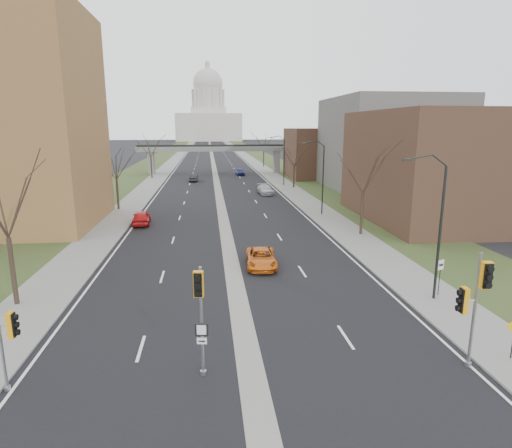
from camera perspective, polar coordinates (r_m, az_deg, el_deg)
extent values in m
plane|color=black|center=(19.86, -0.82, -18.30)|extent=(700.00, 700.00, 0.00)
cube|color=black|center=(167.25, -5.94, 9.22)|extent=(20.00, 600.00, 0.01)
cube|color=gray|center=(167.25, -5.94, 9.22)|extent=(1.20, 600.00, 0.02)
cube|color=gray|center=(167.79, -1.78, 9.31)|extent=(4.00, 600.00, 0.12)
cube|color=gray|center=(167.56, -10.09, 9.12)|extent=(4.00, 600.00, 0.12)
cube|color=#2B3E1C|center=(168.38, 0.28, 9.33)|extent=(8.00, 600.00, 0.10)
cube|color=#2B3E1C|center=(168.03, -12.16, 9.04)|extent=(8.00, 600.00, 0.10)
cube|color=#513526|center=(51.90, 23.39, 7.06)|extent=(16.00, 20.00, 12.00)
cube|color=#605E58|center=(75.08, 17.10, 10.14)|extent=(18.00, 22.00, 15.00)
cube|color=#513526|center=(90.23, 8.88, 9.31)|extent=(14.00, 14.00, 10.00)
cube|color=slate|center=(98.02, -13.79, 7.90)|extent=(1.20, 2.50, 5.00)
cube|color=slate|center=(98.48, 2.75, 8.27)|extent=(1.20, 2.50, 5.00)
cube|color=slate|center=(97.05, -5.54, 9.93)|extent=(34.00, 3.00, 1.00)
cube|color=black|center=(97.02, -5.55, 10.35)|extent=(34.00, 0.15, 0.50)
cube|color=beige|center=(336.93, -6.31, 12.68)|extent=(48.00, 42.00, 20.00)
cube|color=beige|center=(337.13, -6.36, 14.72)|extent=(26.00, 26.00, 5.00)
cylinder|color=beige|center=(337.57, -6.40, 16.25)|extent=(22.00, 22.00, 14.00)
sphere|color=beige|center=(338.42, -6.45, 18.11)|extent=(22.00, 22.00, 22.00)
cylinder|color=beige|center=(339.69, -6.50, 20.04)|extent=(3.60, 3.60, 4.50)
cylinder|color=black|center=(27.27, 23.30, -1.27)|extent=(0.16, 0.16, 8.00)
cube|color=black|center=(25.55, 19.63, 8.05)|extent=(0.45, 0.18, 0.14)
cylinder|color=black|center=(51.11, 8.91, 5.75)|extent=(0.16, 0.16, 8.00)
cube|color=black|center=(50.21, 6.50, 10.68)|extent=(0.45, 0.18, 0.14)
cylinder|color=black|center=(76.37, 3.76, 8.16)|extent=(0.16, 0.16, 8.00)
cube|color=black|center=(75.77, 2.06, 11.44)|extent=(0.45, 0.18, 0.14)
cylinder|color=#382B21|center=(28.58, -29.68, -5.48)|extent=(0.28, 0.28, 4.00)
cylinder|color=#382B21|center=(56.69, -17.96, 3.80)|extent=(0.28, 0.28, 3.75)
cylinder|color=#382B21|center=(90.00, -13.77, 7.33)|extent=(0.28, 0.28, 4.25)
cylinder|color=#382B21|center=(42.37, 13.91, 1.35)|extent=(0.28, 0.28, 4.00)
cylinder|color=#382B21|center=(73.88, 5.07, 6.23)|extent=(0.28, 0.28, 3.50)
cylinder|color=#382B21|center=(113.16, 1.03, 8.74)|extent=(0.28, 0.28, 4.25)
cylinder|color=gray|center=(19.77, -30.97, -12.74)|extent=(0.13, 0.13, 4.69)
cylinder|color=gray|center=(20.78, -30.22, -18.40)|extent=(0.25, 0.25, 0.18)
cube|color=orange|center=(19.42, -29.88, -11.61)|extent=(0.37, 0.39, 1.04)
cylinder|color=gray|center=(18.21, -7.24, -12.87)|extent=(0.13, 0.13, 4.80)
cylinder|color=gray|center=(19.32, -7.04, -19.05)|extent=(0.26, 0.26, 0.18)
cube|color=orange|center=(17.07, -7.67, -7.94)|extent=(0.44, 0.42, 1.06)
cube|color=black|center=(18.33, -7.22, -13.65)|extent=(0.55, 0.12, 0.55)
cube|color=silver|center=(18.56, -7.17, -15.05)|extent=(0.42, 0.10, 0.28)
cylinder|color=gray|center=(20.79, 27.11, -10.31)|extent=(0.14, 0.14, 5.19)
cylinder|color=gray|center=(21.83, 26.42, -16.37)|extent=(0.28, 0.28, 0.20)
cube|color=orange|center=(19.79, 28.34, -6.03)|extent=(0.45, 0.43, 1.15)
cube|color=orange|center=(20.37, 26.02, -9.15)|extent=(0.43, 0.45, 1.15)
cylinder|color=black|center=(28.77, 23.24, -6.86)|extent=(0.05, 0.05, 1.95)
cube|color=silver|center=(28.47, 23.42, -5.01)|extent=(0.46, 0.21, 0.62)
imported|color=red|center=(47.60, -15.04, 0.85)|extent=(2.13, 4.61, 1.53)
imported|color=black|center=(83.70, -8.31, 6.09)|extent=(1.64, 4.12, 1.33)
imported|color=orange|center=(32.20, 0.70, -4.55)|extent=(2.48, 4.86, 1.31)
imported|color=#AEACB4|center=(66.98, 1.24, 4.62)|extent=(2.42, 5.14, 1.45)
imported|color=navy|center=(93.78, -2.13, 6.97)|extent=(1.91, 4.41, 1.48)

